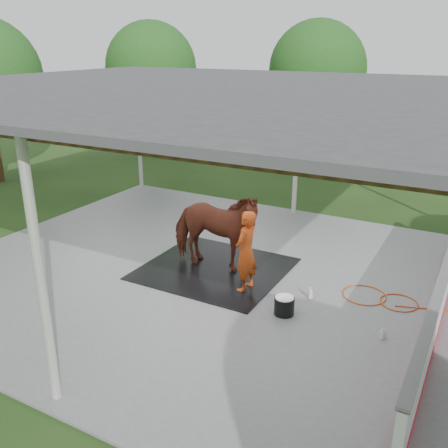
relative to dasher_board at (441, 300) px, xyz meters
The scene contains 12 objects.
ground 4.64m from the dasher_board, behind, with size 100.00×100.00×0.00m, color #1E3814.
concrete_slab 4.63m from the dasher_board, behind, with size 12.00×10.00×0.05m, color slate.
pavilion_structure 5.70m from the dasher_board, behind, with size 12.60×10.60×4.05m.
dasher_board is the anchor object (origin of this frame).
tree_belt 5.43m from the dasher_board, 168.18° to the left, with size 28.00×28.00×5.80m.
rubber_mat 4.76m from the dasher_board, behind, with size 3.08×2.89×0.02m, color black.
horse 4.75m from the dasher_board, behind, with size 1.00×2.20×1.86m, color maroon.
handler 3.72m from the dasher_board, behind, with size 0.63×0.41×1.72m, color #CA4615.
wash_bucket 2.78m from the dasher_board, 160.34° to the right, with size 0.38×0.38×0.35m.
soap_bottle_a 2.40m from the dasher_board, behind, with size 0.10×0.10×0.26m, color silver.
soap_bottle_b 1.25m from the dasher_board, 131.79° to the right, with size 0.09×0.09×0.20m, color #338CD8.
hose_coil 1.37m from the dasher_board, 154.47° to the left, with size 2.28×0.88×0.02m.
Camera 1 is at (5.00, -8.74, 4.92)m, focal length 40.00 mm.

